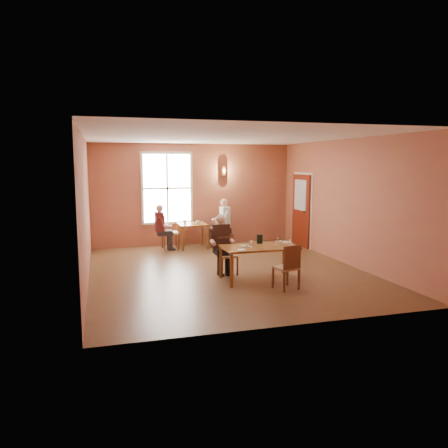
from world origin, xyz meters
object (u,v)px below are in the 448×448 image
object	(u,v)px
chair_diner_white	(214,232)
diner_maroon	(169,227)
diner_white	(215,224)
second_table	(193,236)
diner_main	(228,246)
main_table	(259,263)
chair_diner_main	(227,255)
chair_empty	(286,267)
chair_diner_maroon	(170,232)

from	to	relation	value
chair_diner_white	diner_maroon	distance (m)	1.34
chair_diner_white	diner_white	bearing A→B (deg)	-90.00
chair_diner_white	second_table	bearing A→B (deg)	90.00
diner_main	diner_maroon	size ratio (longest dim) A/B	1.01
main_table	diner_white	world-z (taller)	diner_white
chair_diner_white	diner_white	size ratio (longest dim) A/B	0.65
chair_diner_main	diner_white	bearing A→B (deg)	-100.17
diner_main	diner_maroon	distance (m)	3.30
chair_diner_main	diner_white	world-z (taller)	diner_white
diner_main	chair_diner_white	xyz separation A→B (m)	(0.54, 3.20, -0.19)
main_table	diner_main	distance (m)	0.84
second_table	diner_maroon	size ratio (longest dim) A/B	0.64
main_table	diner_maroon	xyz separation A→B (m)	(-1.29, 3.82, 0.26)
chair_empty	chair_diner_white	world-z (taller)	chair_empty
main_table	second_table	xyz separation A→B (m)	(-0.61, 3.82, -0.01)
chair_empty	second_table	world-z (taller)	chair_empty
second_table	chair_diner_white	distance (m)	0.66
main_table	second_table	distance (m)	3.87
main_table	chair_empty	xyz separation A→B (m)	(0.27, -0.76, 0.08)
second_table	chair_diner_maroon	xyz separation A→B (m)	(-0.65, 0.00, 0.14)
main_table	second_table	world-z (taller)	main_table
diner_white	diner_maroon	bearing A→B (deg)	90.00
chair_empty	diner_main	bearing A→B (deg)	105.35
chair_empty	second_table	bearing A→B (deg)	87.04
diner_main	main_table	bearing A→B (deg)	128.88
main_table	diner_maroon	distance (m)	4.05
main_table	diner_maroon	size ratio (longest dim) A/B	1.23
second_table	diner_white	size ratio (longest dim) A/B	0.59
main_table	chair_empty	world-z (taller)	chair_empty
main_table	diner_main	size ratio (longest dim) A/B	1.21
chair_diner_main	diner_maroon	world-z (taller)	diner_maroon
diner_main	second_table	world-z (taller)	diner_main
second_table	diner_maroon	xyz separation A→B (m)	(-0.68, 0.00, 0.27)
chair_diner_main	diner_maroon	bearing A→B (deg)	-76.02
chair_diner_maroon	diner_white	bearing A→B (deg)	90.00
chair_empty	chair_diner_main	bearing A→B (deg)	104.83
diner_main	chair_diner_white	bearing A→B (deg)	-99.55
main_table	diner_main	xyz separation A→B (m)	(-0.50, 0.62, 0.27)
diner_main	diner_white	world-z (taller)	diner_white
chair_empty	chair_diner_maroon	xyz separation A→B (m)	(-1.53, 4.58, 0.05)
diner_main	chair_diner_white	world-z (taller)	diner_main
diner_main	chair_empty	bearing A→B (deg)	119.18
chair_diner_main	diner_maroon	distance (m)	3.28
chair_empty	diner_maroon	distance (m)	4.84
diner_main	second_table	xyz separation A→B (m)	(-0.11, 3.20, -0.28)
main_table	chair_diner_white	xyz separation A→B (m)	(0.04, 3.82, 0.08)
chair_diner_maroon	main_table	bearing A→B (deg)	18.24
diner_white	diner_maroon	distance (m)	1.36
diner_white	chair_diner_white	bearing A→B (deg)	90.00
chair_diner_main	chair_diner_white	distance (m)	3.22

